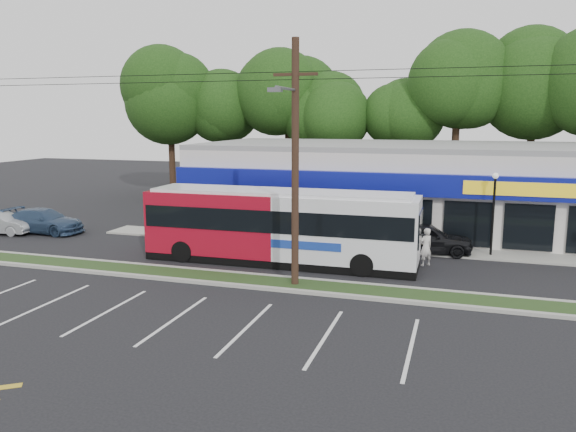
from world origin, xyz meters
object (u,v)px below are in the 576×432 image
(utility_pole, at_px, (291,156))
(car_silver, at_px, (1,223))
(pedestrian_a, at_px, (426,247))
(car_blue, at_px, (44,221))
(car_dark, at_px, (424,238))
(lamp_post, at_px, (494,204))
(pedestrian_b, at_px, (381,235))
(metrobus, at_px, (280,225))

(utility_pole, height_order, car_silver, utility_pole)
(utility_pole, height_order, pedestrian_a, utility_pole)
(car_blue, bearing_deg, utility_pole, -108.11)
(car_blue, height_order, pedestrian_a, pedestrian_a)
(car_dark, distance_m, car_blue, 22.54)
(utility_pole, height_order, car_blue, utility_pole)
(car_dark, distance_m, pedestrian_a, 2.49)
(utility_pole, relative_size, car_silver, 12.43)
(car_silver, xyz_separation_m, car_blue, (2.24, 1.07, 0.07))
(car_dark, bearing_deg, lamp_post, -91.23)
(pedestrian_a, height_order, pedestrian_b, pedestrian_a)
(metrobus, xyz_separation_m, pedestrian_a, (6.76, 1.50, -0.96))
(utility_pole, relative_size, car_blue, 9.87)
(metrobus, height_order, car_dark, metrobus)
(car_dark, distance_m, car_silver, 24.86)
(metrobus, relative_size, car_dark, 2.73)
(car_blue, bearing_deg, pedestrian_a, -91.58)
(pedestrian_a, xyz_separation_m, pedestrian_b, (-2.42, 2.34, -0.04))
(metrobus, height_order, car_blue, metrobus)
(pedestrian_b, bearing_deg, utility_pole, 60.89)
(utility_pole, height_order, pedestrian_b, utility_pole)
(metrobus, bearing_deg, car_dark, 30.69)
(lamp_post, height_order, metrobus, lamp_post)
(metrobus, bearing_deg, pedestrian_a, 11.87)
(lamp_post, bearing_deg, car_blue, -176.00)
(car_dark, bearing_deg, pedestrian_a, 178.36)
(metrobus, distance_m, pedestrian_a, 6.99)
(car_silver, height_order, pedestrian_b, pedestrian_b)
(lamp_post, distance_m, car_silver, 28.22)
(lamp_post, xyz_separation_m, car_silver, (-28.00, -2.87, -2.01))
(car_silver, height_order, car_blue, car_blue)
(car_blue, relative_size, pedestrian_b, 2.92)
(car_dark, distance_m, pedestrian_b, 2.20)
(utility_pole, relative_size, metrobus, 3.79)
(car_silver, distance_m, car_blue, 2.49)
(metrobus, bearing_deg, utility_pole, -66.13)
(pedestrian_b, bearing_deg, metrobus, 32.49)
(lamp_post, height_order, car_dark, lamp_post)
(lamp_post, xyz_separation_m, pedestrian_a, (-3.04, -2.80, -1.76))
(car_blue, bearing_deg, car_dark, -85.30)
(utility_pole, bearing_deg, car_dark, 57.01)
(metrobus, xyz_separation_m, car_dark, (6.53, 3.98, -1.05))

